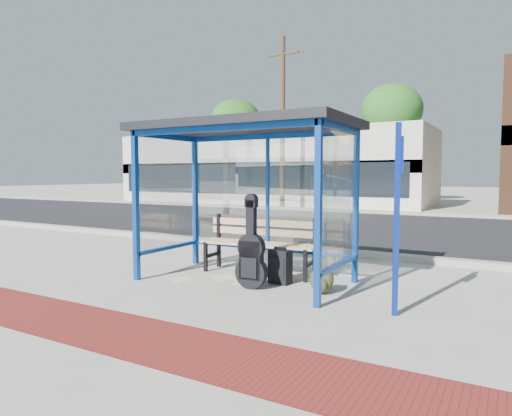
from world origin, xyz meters
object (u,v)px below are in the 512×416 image
Objects in this scene: guitar_bag at (251,256)px; suitcase at (280,267)px; bench at (261,241)px; backpack at (322,280)px.

guitar_bag is 2.30× the size of suitcase.
guitar_bag reaches higher than bench.
bench is at bearing 139.27° from backpack.
suitcase reaches higher than backpack.
guitar_bag is at bearing -71.61° from bench.
suitcase is 0.79m from backpack.
bench is at bearing 108.26° from guitar_bag.
bench reaches higher than backpack.
bench is at bearing 146.48° from suitcase.
backpack is (0.75, -0.23, -0.07)m from suitcase.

